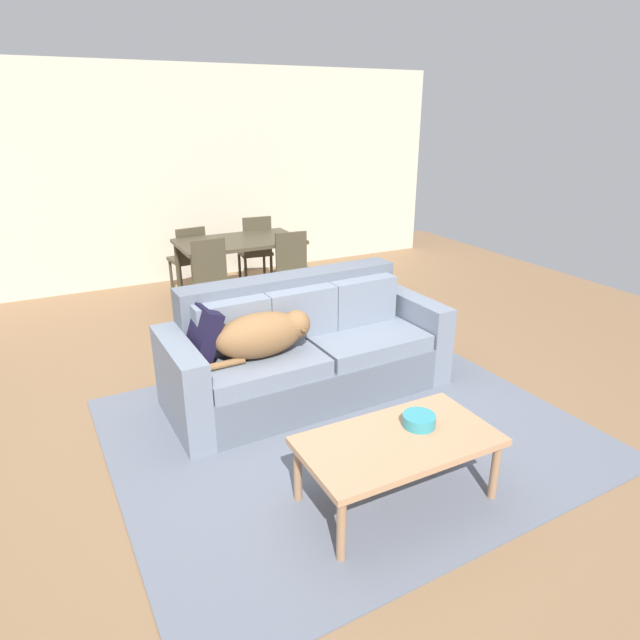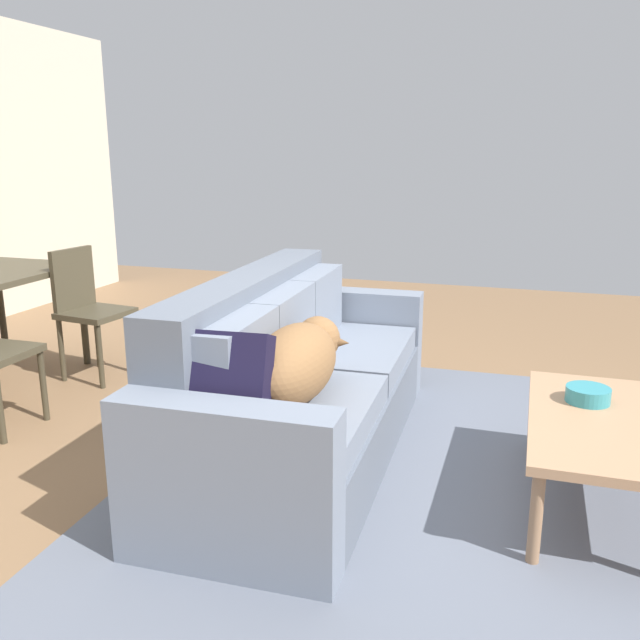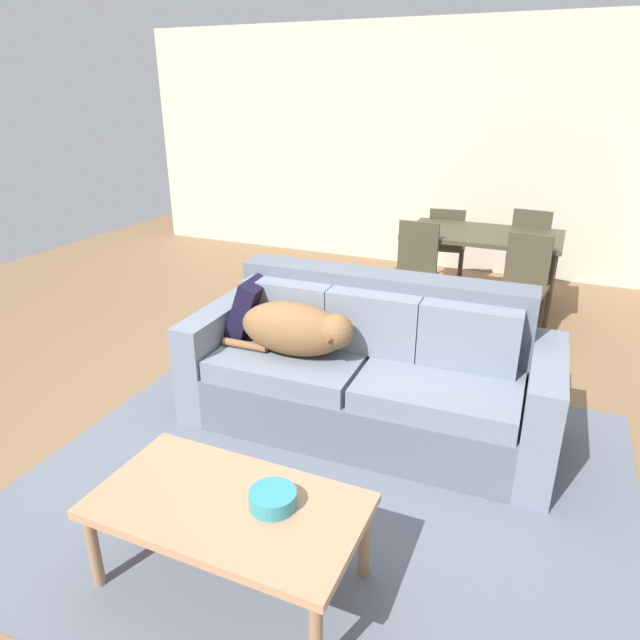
{
  "view_description": "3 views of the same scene",
  "coord_description": "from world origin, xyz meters",
  "px_view_note": "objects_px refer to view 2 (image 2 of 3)",
  "views": [
    {
      "loc": [
        -1.46,
        -3.23,
        2.16
      ],
      "look_at": [
        0.29,
        0.14,
        0.68
      ],
      "focal_mm": 30.46,
      "sensor_mm": 36.0,
      "label": 1
    },
    {
      "loc": [
        -2.75,
        -0.77,
        1.54
      ],
      "look_at": [
        0.5,
        0.27,
        0.66
      ],
      "focal_mm": 37.42,
      "sensor_mm": 36.0,
      "label": 2
    },
    {
      "loc": [
        1.24,
        -2.68,
        2.01
      ],
      "look_at": [
        0.02,
        0.09,
        0.76
      ],
      "focal_mm": 31.91,
      "sensor_mm": 36.0,
      "label": 3
    }
  ],
  "objects_px": {
    "coffee_table": "(603,428)",
    "dining_chair_near_right": "(88,305)",
    "dog_on_left_cushion": "(298,361)",
    "couch": "(296,388)",
    "bowl_on_coffee_table": "(588,395)",
    "throw_pillow_by_left_arm": "(217,385)"
  },
  "relations": [
    {
      "from": "dog_on_left_cushion",
      "to": "dining_chair_near_right",
      "type": "height_order",
      "value": "dining_chair_near_right"
    },
    {
      "from": "bowl_on_coffee_table",
      "to": "throw_pillow_by_left_arm",
      "type": "bearing_deg",
      "value": 122.6
    },
    {
      "from": "couch",
      "to": "throw_pillow_by_left_arm",
      "type": "height_order",
      "value": "couch"
    },
    {
      "from": "dog_on_left_cushion",
      "to": "coffee_table",
      "type": "xyz_separation_m",
      "value": [
        0.29,
        -1.28,
        -0.27
      ]
    },
    {
      "from": "couch",
      "to": "dog_on_left_cushion",
      "type": "distance_m",
      "value": 0.52
    },
    {
      "from": "couch",
      "to": "throw_pillow_by_left_arm",
      "type": "xyz_separation_m",
      "value": [
        -0.83,
        0.02,
        0.3
      ]
    },
    {
      "from": "dog_on_left_cushion",
      "to": "bowl_on_coffee_table",
      "type": "relative_size",
      "value": 4.32
    },
    {
      "from": "dog_on_left_cushion",
      "to": "throw_pillow_by_left_arm",
      "type": "bearing_deg",
      "value": 155.04
    },
    {
      "from": "couch",
      "to": "dog_on_left_cushion",
      "type": "bearing_deg",
      "value": -160.61
    },
    {
      "from": "throw_pillow_by_left_arm",
      "to": "dog_on_left_cushion",
      "type": "bearing_deg",
      "value": -23.23
    },
    {
      "from": "couch",
      "to": "throw_pillow_by_left_arm",
      "type": "distance_m",
      "value": 0.88
    },
    {
      "from": "coffee_table",
      "to": "throw_pillow_by_left_arm",
      "type": "bearing_deg",
      "value": 116.1
    },
    {
      "from": "bowl_on_coffee_table",
      "to": "dining_chair_near_right",
      "type": "distance_m",
      "value": 3.23
    },
    {
      "from": "bowl_on_coffee_table",
      "to": "coffee_table",
      "type": "bearing_deg",
      "value": -162.88
    },
    {
      "from": "dog_on_left_cushion",
      "to": "coffee_table",
      "type": "relative_size",
      "value": 0.75
    },
    {
      "from": "couch",
      "to": "bowl_on_coffee_table",
      "type": "bearing_deg",
      "value": -88.93
    },
    {
      "from": "coffee_table",
      "to": "dining_chair_near_right",
      "type": "distance_m",
      "value": 3.33
    },
    {
      "from": "coffee_table",
      "to": "dining_chair_near_right",
      "type": "xyz_separation_m",
      "value": [
        0.84,
        3.21,
        0.12
      ]
    },
    {
      "from": "throw_pillow_by_left_arm",
      "to": "dining_chair_near_right",
      "type": "distance_m",
      "value": 2.35
    },
    {
      "from": "dog_on_left_cushion",
      "to": "coffee_table",
      "type": "bearing_deg",
      "value": -78.82
    },
    {
      "from": "coffee_table",
      "to": "couch",
      "type": "bearing_deg",
      "value": 85.43
    },
    {
      "from": "coffee_table",
      "to": "bowl_on_coffee_table",
      "type": "bearing_deg",
      "value": 17.12
    }
  ]
}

